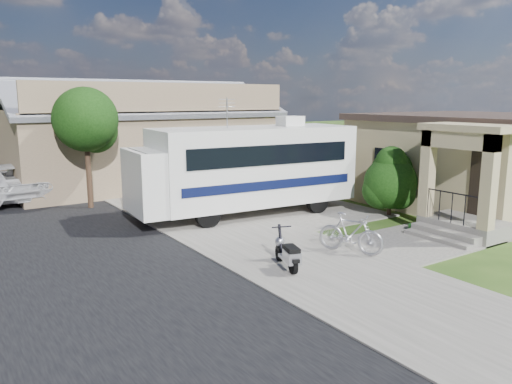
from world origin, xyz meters
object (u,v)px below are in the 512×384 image
shrub (390,180)px  pickup_truck (11,181)px  motorhome (246,166)px  scooter (288,254)px  garden_hose (415,228)px  bicycle (350,235)px

shrub → pickup_truck: (-10.80, 10.78, -0.53)m
motorhome → pickup_truck: motorhome is taller
shrub → scooter: (-6.57, -2.64, -0.85)m
motorhome → garden_hose: 6.08m
motorhome → shrub: 5.15m
bicycle → garden_hose: bearing=-13.6°
pickup_truck → garden_hose: bearing=126.7°
pickup_truck → shrub: bearing=134.0°
scooter → pickup_truck: pickup_truck is taller
bicycle → garden_hose: size_ratio=4.68×
garden_hose → scooter: bearing=-172.8°
scooter → bicycle: size_ratio=0.78×
pickup_truck → bicycle: bearing=114.5°
motorhome → pickup_truck: size_ratio=1.52×
shrub → pickup_truck: shrub is taller
motorhome → scooter: bearing=-108.4°
bicycle → pickup_truck: pickup_truck is taller
pickup_truck → scooter: bearing=106.5°
scooter → garden_hose: (5.60, 0.71, -0.35)m
scooter → bicycle: bearing=19.3°
shrub → bicycle: size_ratio=1.38×
motorhome → garden_hose: motorhome is taller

